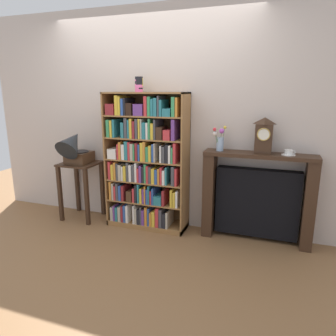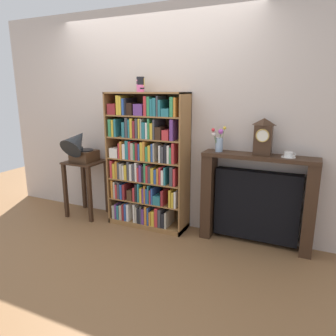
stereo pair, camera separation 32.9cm
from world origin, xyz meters
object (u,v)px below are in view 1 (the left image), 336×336
cup_stack (139,84)px  teacup_with_saucer (289,153)px  side_table_left (81,179)px  gramophone (75,147)px  mantel_clock (264,136)px  fireplace_mantel (257,198)px  bookshelf (145,165)px  flower_vase (220,140)px

cup_stack → teacup_with_saucer: cup_stack is taller
side_table_left → gramophone: bearing=-90.0°
side_table_left → mantel_clock: 2.33m
cup_stack → fireplace_mantel: size_ratio=0.14×
cup_stack → mantel_clock: bearing=0.4°
bookshelf → gramophone: bookshelf is taller
gramophone → teacup_with_saucer: 2.49m
teacup_with_saucer → side_table_left: bearing=-178.0°
bookshelf → flower_vase: (0.88, 0.04, 0.34)m
bookshelf → fireplace_mantel: size_ratio=1.38×
fireplace_mantel → teacup_with_saucer: size_ratio=8.47×
bookshelf → teacup_with_saucer: (1.59, 0.05, 0.25)m
side_table_left → gramophone: 0.45m
bookshelf → gramophone: size_ratio=3.30×
mantel_clock → teacup_with_saucer: size_ratio=2.72×
flower_vase → teacup_with_saucer: (0.71, 0.01, -0.09)m
cup_stack → mantel_clock: (1.41, 0.01, -0.52)m
side_table_left → mantel_clock: size_ratio=1.97×
mantel_clock → gramophone: bearing=-175.7°
gramophone → fireplace_mantel: (2.21, 0.19, -0.47)m
cup_stack → flower_vase: cup_stack is taller
bookshelf → side_table_left: size_ratio=2.18×
gramophone → flower_vase: flower_vase is taller
gramophone → bookshelf: bearing=7.8°
teacup_with_saucer → mantel_clock: bearing=-179.5°
mantel_clock → fireplace_mantel: bearing=134.9°
cup_stack → side_table_left: bearing=-174.9°
side_table_left → cup_stack: bearing=5.1°
fireplace_mantel → flower_vase: (-0.43, -0.03, 0.63)m
mantel_clock → cup_stack: bearing=-179.6°
bookshelf → gramophone: (-0.90, -0.12, 0.19)m
gramophone → teacup_with_saucer: (2.49, 0.17, 0.06)m
mantel_clock → flower_vase: 0.46m
side_table_left → teacup_with_saucer: size_ratio=5.36×
cup_stack → teacup_with_saucer: bearing=0.5°
bookshelf → flower_vase: size_ratio=6.04×
bookshelf → teacup_with_saucer: bookshelf is taller
fireplace_mantel → flower_vase: bearing=-176.3°
flower_vase → teacup_with_saucer: flower_vase is taller
side_table_left → gramophone: size_ratio=1.51×
side_table_left → mantel_clock: bearing=2.2°
bookshelf → mantel_clock: size_ratio=4.30×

